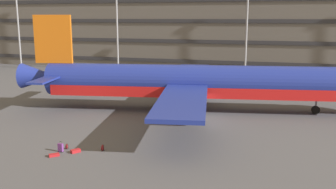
# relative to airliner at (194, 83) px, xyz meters

# --- Properties ---
(ground_plane) EXTENTS (600.00, 600.00, 0.00)m
(ground_plane) POSITION_rel_airliner_xyz_m (1.73, -3.05, -3.26)
(ground_plane) COLOR #4C4C51
(terminal_structure) EXTENTS (155.25, 20.49, 19.84)m
(terminal_structure) POSITION_rel_airliner_xyz_m (1.73, 42.12, 6.66)
(terminal_structure) COLOR #605B56
(terminal_structure) RESTS_ON ground_plane
(airliner) EXTENTS (40.93, 33.32, 10.90)m
(airliner) POSITION_rel_airliner_xyz_m (0.00, 0.00, 0.00)
(airliner) COLOR navy
(airliner) RESTS_ON ground_plane
(light_mast_far_left) EXTENTS (1.80, 0.50, 24.15)m
(light_mast_far_left) POSITION_rel_airliner_xyz_m (-43.48, 26.95, 10.54)
(light_mast_far_left) COLOR gray
(light_mast_far_left) RESTS_ON ground_plane
(light_mast_center_left) EXTENTS (1.80, 0.50, 18.80)m
(light_mast_center_left) POSITION_rel_airliner_xyz_m (3.57, 26.95, 7.78)
(light_mast_center_left) COLOR gray
(light_mast_center_left) RESTS_ON ground_plane
(suitcase_scuffed) EXTENTS (0.43, 0.25, 0.84)m
(suitcase_scuffed) POSITION_rel_airliner_xyz_m (-7.25, -16.49, -2.89)
(suitcase_scuffed) COLOR #72388C
(suitcase_scuffed) RESTS_ON ground_plane
(suitcase_navy) EXTENTS (0.77, 0.84, 0.25)m
(suitcase_navy) POSITION_rel_airliner_xyz_m (-6.04, -16.27, -3.14)
(suitcase_navy) COLOR #B21E23
(suitcase_navy) RESTS_ON ground_plane
(suitcase_teal) EXTENTS (0.83, 0.80, 0.21)m
(suitcase_teal) POSITION_rel_airliner_xyz_m (-7.20, -17.51, -3.15)
(suitcase_teal) COLOR #B21E23
(suitcase_teal) RESTS_ON ground_plane
(backpack_orange) EXTENTS (0.36, 0.37, 0.49)m
(backpack_orange) POSITION_rel_airliner_xyz_m (-7.15, -15.76, -3.05)
(backpack_orange) COLOR maroon
(backpack_orange) RESTS_ON ground_plane
(backpack_small) EXTENTS (0.35, 0.40, 0.55)m
(backpack_small) POSITION_rel_airliner_xyz_m (-4.15, -15.31, -3.02)
(backpack_small) COLOR maroon
(backpack_small) RESTS_ON ground_plane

